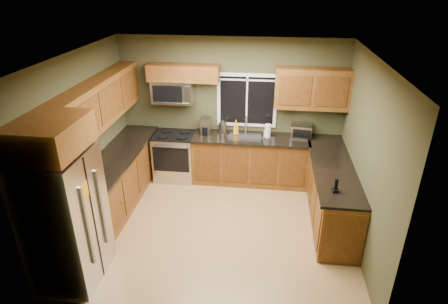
% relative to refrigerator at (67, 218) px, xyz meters
% --- Properties ---
extents(floor, '(4.20, 4.20, 0.00)m').
position_rel_refrigerator_xyz_m(floor, '(1.74, 1.30, -0.90)').
color(floor, '#9A7344').
rests_on(floor, ground).
extents(ceiling, '(4.20, 4.20, 0.00)m').
position_rel_refrigerator_xyz_m(ceiling, '(1.74, 1.30, 1.80)').
color(ceiling, white).
rests_on(ceiling, back_wall).
extents(back_wall, '(4.20, 0.00, 4.20)m').
position_rel_refrigerator_xyz_m(back_wall, '(1.74, 3.10, 0.45)').
color(back_wall, '#3E3D23').
rests_on(back_wall, ground).
extents(front_wall, '(4.20, 0.00, 4.20)m').
position_rel_refrigerator_xyz_m(front_wall, '(1.74, -0.50, 0.45)').
color(front_wall, '#3E3D23').
rests_on(front_wall, ground).
extents(left_wall, '(0.00, 3.60, 3.60)m').
position_rel_refrigerator_xyz_m(left_wall, '(-0.36, 1.30, 0.45)').
color(left_wall, '#3E3D23').
rests_on(left_wall, ground).
extents(right_wall, '(0.00, 3.60, 3.60)m').
position_rel_refrigerator_xyz_m(right_wall, '(3.84, 1.30, 0.45)').
color(right_wall, '#3E3D23').
rests_on(right_wall, ground).
extents(window, '(1.12, 0.03, 1.02)m').
position_rel_refrigerator_xyz_m(window, '(2.04, 3.08, 0.65)').
color(window, white).
rests_on(window, back_wall).
extents(base_cabinets_left, '(0.60, 2.65, 0.90)m').
position_rel_refrigerator_xyz_m(base_cabinets_left, '(-0.06, 1.78, -0.45)').
color(base_cabinets_left, brown).
rests_on(base_cabinets_left, ground).
extents(countertop_left, '(0.65, 2.65, 0.04)m').
position_rel_refrigerator_xyz_m(countertop_left, '(-0.04, 1.78, 0.02)').
color(countertop_left, black).
rests_on(countertop_left, base_cabinets_left).
extents(base_cabinets_back, '(2.17, 0.60, 0.90)m').
position_rel_refrigerator_xyz_m(base_cabinets_back, '(2.15, 2.80, -0.45)').
color(base_cabinets_back, brown).
rests_on(base_cabinets_back, ground).
extents(countertop_back, '(2.17, 0.65, 0.04)m').
position_rel_refrigerator_xyz_m(countertop_back, '(2.15, 2.78, 0.02)').
color(countertop_back, black).
rests_on(countertop_back, base_cabinets_back).
extents(base_cabinets_peninsula, '(0.60, 2.52, 0.90)m').
position_rel_refrigerator_xyz_m(base_cabinets_peninsula, '(3.54, 1.84, -0.45)').
color(base_cabinets_peninsula, brown).
rests_on(base_cabinets_peninsula, ground).
extents(countertop_peninsula, '(0.65, 2.50, 0.04)m').
position_rel_refrigerator_xyz_m(countertop_peninsula, '(3.51, 1.85, 0.02)').
color(countertop_peninsula, black).
rests_on(countertop_peninsula, base_cabinets_peninsula).
extents(upper_cabinets_left, '(0.33, 2.65, 0.72)m').
position_rel_refrigerator_xyz_m(upper_cabinets_left, '(-0.20, 1.78, 0.96)').
color(upper_cabinets_left, brown).
rests_on(upper_cabinets_left, left_wall).
extents(upper_cabinets_back_left, '(1.30, 0.33, 0.30)m').
position_rel_refrigerator_xyz_m(upper_cabinets_back_left, '(0.89, 2.94, 1.17)').
color(upper_cabinets_back_left, brown).
rests_on(upper_cabinets_back_left, back_wall).
extents(upper_cabinets_back_right, '(1.30, 0.33, 0.72)m').
position_rel_refrigerator_xyz_m(upper_cabinets_back_right, '(3.19, 2.94, 0.96)').
color(upper_cabinets_back_right, brown).
rests_on(upper_cabinets_back_right, back_wall).
extents(upper_cabinet_over_fridge, '(0.72, 0.90, 0.38)m').
position_rel_refrigerator_xyz_m(upper_cabinet_over_fridge, '(-0.00, 0.00, 1.13)').
color(upper_cabinet_over_fridge, brown).
rests_on(upper_cabinet_over_fridge, left_wall).
extents(refrigerator, '(0.74, 0.90, 1.80)m').
position_rel_refrigerator_xyz_m(refrigerator, '(0.00, 0.00, 0.00)').
color(refrigerator, '#B7B7BC').
rests_on(refrigerator, ground).
extents(range, '(0.76, 0.69, 0.94)m').
position_rel_refrigerator_xyz_m(range, '(0.69, 2.77, -0.43)').
color(range, '#B7B7BC').
rests_on(range, ground).
extents(microwave, '(0.76, 0.41, 0.42)m').
position_rel_refrigerator_xyz_m(microwave, '(0.69, 2.91, 0.83)').
color(microwave, '#B7B7BC').
rests_on(microwave, back_wall).
extents(sink, '(0.60, 0.42, 0.36)m').
position_rel_refrigerator_xyz_m(sink, '(2.04, 2.79, 0.05)').
color(sink, slate).
rests_on(sink, countertop_back).
extents(toaster_oven, '(0.41, 0.34, 0.24)m').
position_rel_refrigerator_xyz_m(toaster_oven, '(3.07, 2.92, 0.16)').
color(toaster_oven, '#B7B7BC').
rests_on(toaster_oven, countertop_back).
extents(coffee_maker, '(0.21, 0.27, 0.31)m').
position_rel_refrigerator_xyz_m(coffee_maker, '(1.29, 2.86, 0.19)').
color(coffee_maker, slate).
rests_on(coffee_maker, countertop_back).
extents(kettle, '(0.15, 0.15, 0.26)m').
position_rel_refrigerator_xyz_m(kettle, '(1.60, 2.95, 0.16)').
color(kettle, '#B7B7BC').
rests_on(kettle, countertop_back).
extents(paper_towel_roll, '(0.11, 0.11, 0.28)m').
position_rel_refrigerator_xyz_m(paper_towel_roll, '(2.46, 2.82, 0.17)').
color(paper_towel_roll, white).
rests_on(paper_towel_roll, countertop_back).
extents(soap_bottle_a, '(0.11, 0.12, 0.28)m').
position_rel_refrigerator_xyz_m(soap_bottle_a, '(1.86, 2.88, 0.18)').
color(soap_bottle_a, orange).
rests_on(soap_bottle_a, countertop_back).
extents(soap_bottle_b, '(0.11, 0.11, 0.19)m').
position_rel_refrigerator_xyz_m(soap_bottle_b, '(2.44, 2.86, 0.14)').
color(soap_bottle_b, white).
rests_on(soap_bottle_b, countertop_back).
extents(cordless_phone, '(0.10, 0.10, 0.20)m').
position_rel_refrigerator_xyz_m(cordless_phone, '(3.43, 1.01, 0.10)').
color(cordless_phone, black).
rests_on(cordless_phone, countertop_peninsula).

